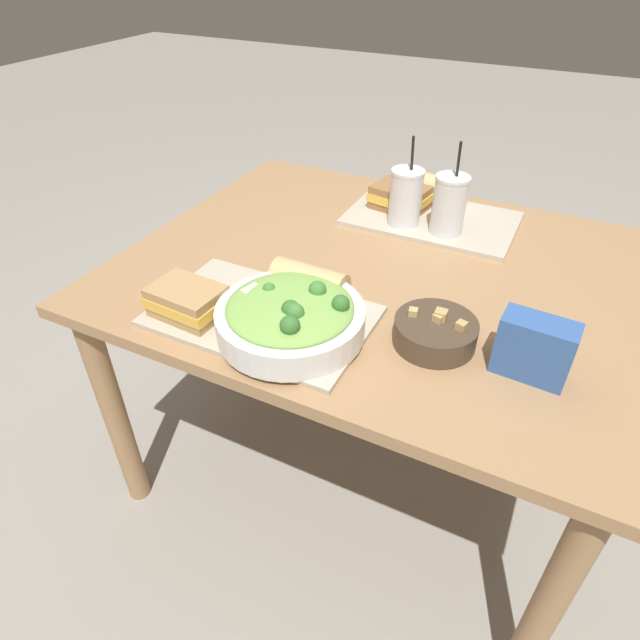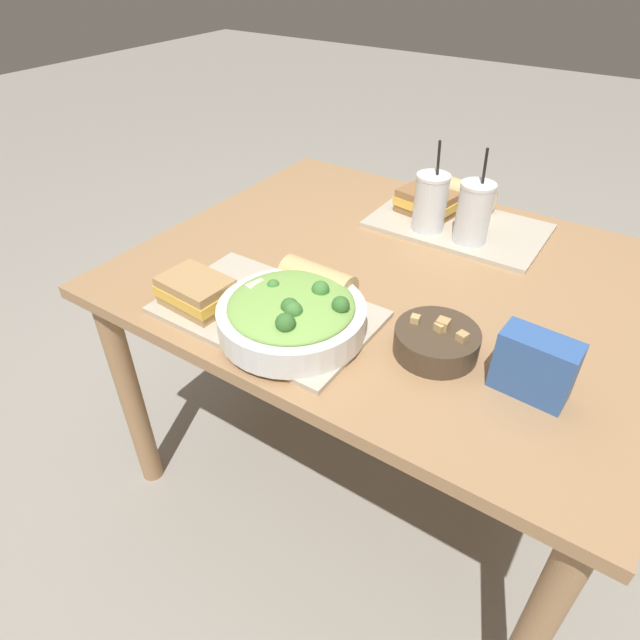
# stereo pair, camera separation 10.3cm
# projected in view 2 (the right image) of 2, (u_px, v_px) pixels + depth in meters

# --- Properties ---
(ground_plane) EXTENTS (12.00, 12.00, 0.00)m
(ground_plane) POSITION_uv_depth(u_px,v_px,m) (376.00, 457.00, 1.70)
(ground_plane) COLOR gray
(dining_table) EXTENTS (1.21, 0.99, 0.70)m
(dining_table) POSITION_uv_depth(u_px,v_px,m) (391.00, 300.00, 1.34)
(dining_table) COLOR #A37A51
(dining_table) RESTS_ON ground_plane
(tray_near) EXTENTS (0.45, 0.29, 0.01)m
(tray_near) POSITION_uv_depth(u_px,v_px,m) (267.00, 312.00, 1.13)
(tray_near) COLOR #BCB29E
(tray_near) RESTS_ON dining_table
(tray_far) EXTENTS (0.45, 0.29, 0.01)m
(tray_far) POSITION_uv_depth(u_px,v_px,m) (458.00, 226.00, 1.45)
(tray_far) COLOR #BCB29E
(tray_far) RESTS_ON dining_table
(salad_bowl) EXTENTS (0.29, 0.29, 0.10)m
(salad_bowl) POSITION_uv_depth(u_px,v_px,m) (292.00, 313.00, 1.05)
(salad_bowl) COLOR white
(salad_bowl) RESTS_ON tray_near
(soup_bowl) EXTENTS (0.16, 0.16, 0.07)m
(soup_bowl) POSITION_uv_depth(u_px,v_px,m) (436.00, 341.00, 1.02)
(soup_bowl) COLOR #473828
(soup_bowl) RESTS_ON dining_table
(sandwich_near) EXTENTS (0.16, 0.12, 0.06)m
(sandwich_near) POSITION_uv_depth(u_px,v_px,m) (196.00, 292.00, 1.12)
(sandwich_near) COLOR tan
(sandwich_near) RESTS_ON tray_near
(baguette_near) EXTENTS (0.17, 0.08, 0.08)m
(baguette_near) POSITION_uv_depth(u_px,v_px,m) (318.00, 282.00, 1.14)
(baguette_near) COLOR tan
(baguette_near) RESTS_ON tray_near
(sandwich_far) EXTENTS (0.17, 0.14, 0.06)m
(sandwich_far) POSITION_uv_depth(u_px,v_px,m) (427.00, 202.00, 1.48)
(sandwich_far) COLOR olive
(sandwich_far) RESTS_ON tray_far
(baguette_far) EXTENTS (0.15, 0.10, 0.08)m
(baguette_far) POSITION_uv_depth(u_px,v_px,m) (469.00, 197.00, 1.50)
(baguette_far) COLOR tan
(baguette_far) RESTS_ON tray_far
(drink_cup_dark) EXTENTS (0.09, 0.09, 0.24)m
(drink_cup_dark) POSITION_uv_depth(u_px,v_px,m) (430.00, 204.00, 1.38)
(drink_cup_dark) COLOR silver
(drink_cup_dark) RESTS_ON tray_far
(drink_cup_red) EXTENTS (0.09, 0.09, 0.24)m
(drink_cup_red) POSITION_uv_depth(u_px,v_px,m) (473.00, 214.00, 1.33)
(drink_cup_red) COLOR silver
(drink_cup_red) RESTS_ON tray_far
(chip_bag) EXTENTS (0.13, 0.07, 0.12)m
(chip_bag) POSITION_uv_depth(u_px,v_px,m) (535.00, 366.00, 0.92)
(chip_bag) COLOR #335BA3
(chip_bag) RESTS_ON dining_table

